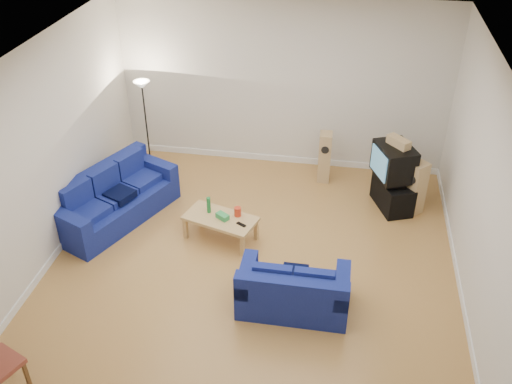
% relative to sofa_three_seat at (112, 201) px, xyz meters
% --- Properties ---
extents(room, '(6.01, 6.51, 3.21)m').
position_rel_sofa_three_seat_xyz_m(room, '(2.50, -0.92, 1.23)').
color(room, '#99662F').
rests_on(room, ground).
extents(sofa_three_seat, '(1.74, 2.37, 0.84)m').
position_rel_sofa_three_seat_xyz_m(sofa_three_seat, '(0.00, 0.00, 0.00)').
color(sofa_three_seat, navy).
rests_on(sofa_three_seat, ground).
extents(sofa_loveseat, '(1.48, 0.83, 0.74)m').
position_rel_sofa_three_seat_xyz_m(sofa_loveseat, '(3.20, -1.64, -0.03)').
color(sofa_loveseat, navy).
rests_on(sofa_loveseat, ground).
extents(coffee_table, '(1.24, 0.86, 0.41)m').
position_rel_sofa_three_seat_xyz_m(coffee_table, '(1.90, -0.28, 0.04)').
color(coffee_table, tan).
rests_on(coffee_table, ground).
extents(bottle, '(0.08, 0.08, 0.27)m').
position_rel_sofa_three_seat_xyz_m(bottle, '(1.69, -0.17, 0.23)').
color(bottle, '#197233').
rests_on(bottle, coffee_table).
extents(tissue_box, '(0.23, 0.21, 0.08)m').
position_rel_sofa_three_seat_xyz_m(tissue_box, '(1.94, -0.30, 0.14)').
color(tissue_box, green).
rests_on(tissue_box, coffee_table).
extents(red_canister, '(0.14, 0.14, 0.15)m').
position_rel_sofa_three_seat_xyz_m(red_canister, '(2.16, -0.18, 0.17)').
color(red_canister, red).
rests_on(red_canister, coffee_table).
extents(remote, '(0.16, 0.12, 0.02)m').
position_rel_sofa_three_seat_xyz_m(remote, '(2.26, -0.42, 0.11)').
color(remote, black).
rests_on(remote, coffee_table).
extents(tv_stand, '(0.73, 0.94, 0.51)m').
position_rel_sofa_three_seat_xyz_m(tv_stand, '(4.60, 1.10, -0.06)').
color(tv_stand, black).
rests_on(tv_stand, ground).
extents(av_receiver, '(0.39, 0.45, 0.10)m').
position_rel_sofa_three_seat_xyz_m(av_receiver, '(4.58, 1.05, 0.24)').
color(av_receiver, black).
rests_on(av_receiver, tv_stand).
extents(television, '(0.76, 0.87, 0.56)m').
position_rel_sofa_three_seat_xyz_m(television, '(4.54, 1.12, 0.57)').
color(television, black).
rests_on(television, av_receiver).
extents(centre_speaker, '(0.40, 0.41, 0.14)m').
position_rel_sofa_three_seat_xyz_m(centre_speaker, '(4.57, 1.15, 0.92)').
color(centre_speaker, tan).
rests_on(centre_speaker, television).
extents(speaker_left, '(0.23, 0.30, 0.96)m').
position_rel_sofa_three_seat_xyz_m(speaker_left, '(3.38, 1.78, 0.17)').
color(speaker_left, tan).
rests_on(speaker_left, ground).
extents(speaker_right, '(0.36, 0.35, 0.95)m').
position_rel_sofa_three_seat_xyz_m(speaker_right, '(4.95, 0.98, 0.16)').
color(speaker_right, tan).
rests_on(speaker_right, ground).
extents(floor_lamp, '(0.30, 0.30, 1.73)m').
position_rel_sofa_three_seat_xyz_m(floor_lamp, '(0.05, 1.74, 1.12)').
color(floor_lamp, black).
rests_on(floor_lamp, ground).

